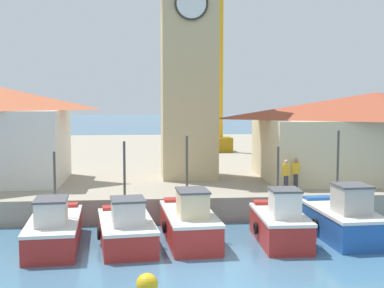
{
  "coord_description": "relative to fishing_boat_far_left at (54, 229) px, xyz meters",
  "views": [
    {
      "loc": [
        -2.18,
        -16.33,
        5.88
      ],
      "look_at": [
        0.22,
        9.69,
        3.5
      ],
      "focal_mm": 50.0,
      "sensor_mm": 36.0,
      "label": 1
    }
  ],
  "objects": [
    {
      "name": "warehouse_right",
      "position": [
        16.69,
        8.46,
        2.96
      ],
      "size": [
        13.32,
        7.15,
        4.89
      ],
      "color": "beige",
      "rests_on": "quay_wharf"
    },
    {
      "name": "port_crane_near",
      "position": [
        9.86,
        23.56,
        7.29
      ],
      "size": [
        2.47,
        7.55,
        18.19
      ],
      "color": "#976E11",
      "rests_on": "quay_wharf"
    },
    {
      "name": "fishing_boat_far_left",
      "position": [
        0.0,
        0.0,
        0.0
      ],
      "size": [
        2.22,
        5.27,
        3.66
      ],
      "color": "#AD2823",
      "rests_on": "ground"
    },
    {
      "name": "fishing_boat_center",
      "position": [
        11.66,
        0.18,
        0.09
      ],
      "size": [
        2.32,
        4.81,
        4.42
      ],
      "color": "#2356A8",
      "rests_on": "ground"
    },
    {
      "name": "fishing_boat_left_inner",
      "position": [
        5.32,
        0.29,
        0.07
      ],
      "size": [
        2.22,
        5.14,
        4.22
      ],
      "color": "#AD2823",
      "rests_on": "ground"
    },
    {
      "name": "mooring_buoy",
      "position": [
        3.56,
        -5.4,
        -0.38
      ],
      "size": [
        0.66,
        0.66,
        0.66
      ],
      "primitive_type": "sphere",
      "color": "gold",
      "rests_on": "ground"
    },
    {
      "name": "dock_worker_near_tower",
      "position": [
        10.98,
        4.73,
        1.31
      ],
      "size": [
        0.34,
        0.22,
        1.62
      ],
      "color": "#33333D",
      "rests_on": "quay_wharf"
    },
    {
      "name": "clock_tower",
      "position": [
        6.1,
        9.67,
        7.68
      ],
      "size": [
        3.57,
        3.57,
        15.29
      ],
      "color": "tan",
      "rests_on": "quay_wharf"
    },
    {
      "name": "fishing_boat_mid_left",
      "position": [
        8.91,
        -0.26,
        0.08
      ],
      "size": [
        1.96,
        4.21,
        3.82
      ],
      "color": "#AD2823",
      "rests_on": "ground"
    },
    {
      "name": "ground_plane",
      "position": [
        5.66,
        -4.44,
        -0.71
      ],
      "size": [
        300.0,
        300.0,
        0.0
      ],
      "primitive_type": "plane",
      "color": "teal"
    },
    {
      "name": "quay_wharf",
      "position": [
        5.66,
        23.26,
        -0.12
      ],
      "size": [
        120.0,
        40.0,
        1.18
      ],
      "primitive_type": "cube",
      "color": "#9E937F",
      "rests_on": "ground"
    },
    {
      "name": "dock_worker_along_quay",
      "position": [
        10.35,
        4.24,
        1.31
      ],
      "size": [
        0.34,
        0.22,
        1.62
      ],
      "color": "#33333D",
      "rests_on": "quay_wharf"
    },
    {
      "name": "fishing_boat_left_outer",
      "position": [
        2.8,
        -0.1,
        -0.02
      ],
      "size": [
        2.54,
        4.8,
        4.06
      ],
      "color": "#AD2823",
      "rests_on": "ground"
    }
  ]
}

